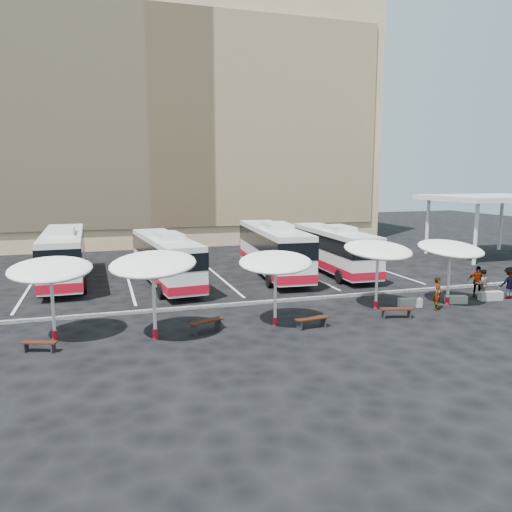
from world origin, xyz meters
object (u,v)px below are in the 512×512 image
object	(u,v)px
bus_1	(166,258)
passenger_0	(438,294)
passenger_2	(477,281)
sunshade_0	(50,270)
conc_bench_0	(410,303)
wood_bench_2	(312,320)
sunshade_1	(153,264)
conc_bench_1	(456,300)
wood_bench_1	(206,323)
wood_bench_0	(39,344)
passenger_3	(509,283)
bus_3	(333,248)
sunshade_2	(275,263)
sunshade_4	(451,249)
bus_2	(273,248)
wood_bench_3	(397,311)
bus_0	(64,254)
passenger_1	(482,284)
sunshade_3	(378,250)
conc_bench_2	(491,296)

from	to	relation	value
bus_1	passenger_0	distance (m)	16.21
bus_1	passenger_2	bearing A→B (deg)	-33.17
sunshade_0	passenger_2	xyz separation A→B (m)	(22.35, 0.94, -2.10)
conc_bench_0	wood_bench_2	bearing A→B (deg)	-163.71
sunshade_1	conc_bench_0	bearing A→B (deg)	5.36
conc_bench_1	passenger_2	bearing A→B (deg)	23.10
wood_bench_1	wood_bench_0	bearing A→B (deg)	-174.78
wood_bench_1	conc_bench_0	distance (m)	11.14
sunshade_0	passenger_3	bearing A→B (deg)	0.17
bus_3	sunshade_0	size ratio (longest dim) A/B	3.03
sunshade_2	sunshade_4	bearing A→B (deg)	4.96
sunshade_0	conc_bench_1	distance (m)	20.42
bus_1	conc_bench_1	xyz separation A→B (m)	(14.37, -9.41, -1.53)
passenger_2	wood_bench_1	bearing A→B (deg)	-137.78
bus_2	bus_3	world-z (taller)	bus_2
wood_bench_3	passenger_2	xyz separation A→B (m)	(6.79, 2.41, 0.52)
sunshade_1	wood_bench_2	bearing A→B (deg)	-5.18
passenger_2	bus_2	bearing A→B (deg)	169.22
wood_bench_1	wood_bench_2	xyz separation A→B (m)	(4.66, -0.93, -0.01)
bus_2	sunshade_4	xyz separation A→B (m)	(6.27, -10.46, 1.10)
bus_2	passenger_2	xyz separation A→B (m)	(8.97, -9.53, -1.01)
bus_2	conc_bench_0	size ratio (longest dim) A/B	9.87
bus_0	wood_bench_1	distance (m)	14.63
bus_0	passenger_1	distance (m)	25.46
wood_bench_1	passenger_0	size ratio (longest dim) A/B	0.97
bus_1	wood_bench_1	world-z (taller)	bus_1
wood_bench_1	conc_bench_1	bearing A→B (deg)	3.50
sunshade_4	passenger_2	size ratio (longest dim) A/B	2.14
bus_2	passenger_2	bearing A→B (deg)	-42.10
sunshade_0	passenger_3	size ratio (longest dim) A/B	2.00
bus_2	sunshade_3	distance (m)	10.39
sunshade_0	conc_bench_2	size ratio (longest dim) A/B	2.78
bus_2	sunshade_4	distance (m)	12.24
sunshade_0	wood_bench_3	size ratio (longest dim) A/B	2.19
bus_0	sunshade_3	distance (m)	19.77
wood_bench_1	passenger_3	size ratio (longest dim) A/B	0.93
wood_bench_2	passenger_1	bearing A→B (deg)	11.18
bus_0	sunshade_2	size ratio (longest dim) A/B	2.74
bus_2	passenger_3	world-z (taller)	bus_2
bus_0	passenger_0	world-z (taller)	bus_0
bus_0	bus_3	bearing A→B (deg)	-7.76
bus_1	wood_bench_2	xyz separation A→B (m)	(5.12, -11.19, -1.37)
passenger_0	passenger_3	bearing A→B (deg)	-39.42
passenger_0	passenger_3	size ratio (longest dim) A/B	0.96
bus_2	passenger_2	distance (m)	13.12
passenger_1	passenger_3	xyz separation A→B (m)	(1.49, -0.42, 0.06)
sunshade_0	passenger_0	distance (m)	18.53
sunshade_3	wood_bench_1	size ratio (longest dim) A/B	2.23
sunshade_2	passenger_2	xyz separation A→B (m)	(12.81, 1.81, -2.05)
conc_bench_0	passenger_2	xyz separation A→B (m)	(4.93, 0.80, 0.67)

